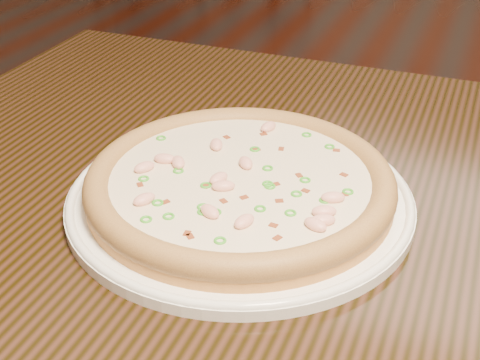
% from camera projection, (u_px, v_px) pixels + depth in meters
% --- Properties ---
extents(ground, '(9.00, 9.00, 0.00)m').
position_uv_depth(ground, '(366.00, 322.00, 1.64)').
color(ground, black).
extents(hero_table, '(1.20, 0.80, 0.75)m').
position_uv_depth(hero_table, '(352.00, 274.00, 0.77)').
color(hero_table, black).
rests_on(hero_table, ground).
extents(plate, '(0.37, 0.37, 0.02)m').
position_uv_depth(plate, '(240.00, 197.00, 0.71)').
color(plate, white).
rests_on(plate, hero_table).
extents(pizza, '(0.33, 0.33, 0.03)m').
position_uv_depth(pizza, '(240.00, 182.00, 0.70)').
color(pizza, '#CB8C40').
rests_on(pizza, plate).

